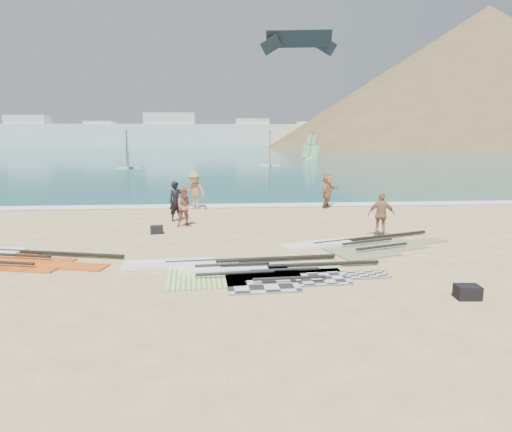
{
  "coord_description": "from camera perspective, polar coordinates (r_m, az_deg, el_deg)",
  "views": [
    {
      "loc": [
        -0.45,
        -10.92,
        3.81
      ],
      "look_at": [
        0.65,
        4.0,
        1.0
      ],
      "focal_mm": 30.0,
      "sensor_mm": 36.0,
      "label": 1
    }
  ],
  "objects": [
    {
      "name": "ground",
      "position": [
        11.58,
        -1.77,
        -8.58
      ],
      "size": [
        300.0,
        300.0,
        0.0
      ],
      "primitive_type": "plane",
      "color": "#DAC480",
      "rests_on": "ground"
    },
    {
      "name": "sea",
      "position": [
        142.97,
        -4.08,
        9.07
      ],
      "size": [
        300.0,
        240.0,
        0.06
      ],
      "primitive_type": "cube",
      "color": "#0C5154",
      "rests_on": "ground"
    },
    {
      "name": "surf_line",
      "position": [
        23.54,
        -3.06,
        1.3
      ],
      "size": [
        300.0,
        1.2,
        0.04
      ],
      "primitive_type": "cube",
      "color": "white",
      "rests_on": "ground"
    },
    {
      "name": "far_town",
      "position": [
        161.65,
        -9.81,
        10.71
      ],
      "size": [
        160.0,
        8.0,
        12.0
      ],
      "color": "white",
      "rests_on": "ground"
    },
    {
      "name": "headland_main",
      "position": [
        164.85,
        27.3,
        8.13
      ],
      "size": [
        143.0,
        143.0,
        45.0
      ],
      "primitive_type": "cone",
      "color": "brown",
      "rests_on": "ground"
    },
    {
      "name": "rig_grey",
      "position": [
        11.99,
        1.48,
        -7.64
      ],
      "size": [
        5.84,
        2.34,
        0.2
      ],
      "rotation": [
        0.0,
        0.0,
        0.06
      ],
      "color": "#232325",
      "rests_on": "ground"
    },
    {
      "name": "rig_green",
      "position": [
        12.5,
        -5.52,
        -6.91
      ],
      "size": [
        6.45,
        2.61,
        0.21
      ],
      "rotation": [
        0.0,
        0.0,
        0.08
      ],
      "color": "#62B917",
      "rests_on": "ground"
    },
    {
      "name": "rig_orange",
      "position": [
        15.36,
        13.01,
        -3.8
      ],
      "size": [
        6.31,
        3.58,
        0.2
      ],
      "rotation": [
        0.0,
        0.0,
        0.33
      ],
      "color": "#FFAE2B",
      "rests_on": "ground"
    },
    {
      "name": "rig_red",
      "position": [
        15.6,
        -30.11,
        -4.77
      ],
      "size": [
        6.09,
        3.1,
        0.2
      ],
      "rotation": [
        0.0,
        0.0,
        -0.24
      ],
      "color": "#B72801",
      "rests_on": "ground"
    },
    {
      "name": "gear_bag_near",
      "position": [
        17.37,
        -13.1,
        -1.79
      ],
      "size": [
        0.55,
        0.44,
        0.32
      ],
      "primitive_type": "cube",
      "rotation": [
        0.0,
        0.0,
        0.17
      ],
      "color": "black",
      "rests_on": "ground"
    },
    {
      "name": "gear_bag_far",
      "position": [
        11.44,
        26.38,
        -9.07
      ],
      "size": [
        0.58,
        0.43,
        0.33
      ],
      "primitive_type": "cube",
      "rotation": [
        0.0,
        0.0,
        -0.08
      ],
      "color": "black",
      "rests_on": "ground"
    },
    {
      "name": "person_wetsuit",
      "position": [
        19.63,
        -10.61,
        1.94
      ],
      "size": [
        0.79,
        0.69,
        1.81
      ],
      "primitive_type": "imported",
      "rotation": [
        0.0,
        0.0,
        0.49
      ],
      "color": "black",
      "rests_on": "ground"
    },
    {
      "name": "beachgoer_left",
      "position": [
        18.36,
        -9.39,
        1.21
      ],
      "size": [
        0.97,
        0.85,
        1.7
      ],
      "primitive_type": "imported",
      "rotation": [
        0.0,
        0.0,
        0.28
      ],
      "color": "#A7665B",
      "rests_on": "ground"
    },
    {
      "name": "beachgoer_mid",
      "position": [
        22.65,
        -8.18,
        3.39
      ],
      "size": [
        1.48,
        1.33,
        2.0
      ],
      "primitive_type": "imported",
      "rotation": [
        0.0,
        0.0,
        -0.58
      ],
      "color": "#A17E55",
      "rests_on": "ground"
    },
    {
      "name": "beachgoer_back",
      "position": [
        17.0,
        16.36,
        0.18
      ],
      "size": [
        1.07,
        0.63,
        1.7
      ],
      "primitive_type": "imported",
      "rotation": [
        0.0,
        0.0,
        2.92
      ],
      "color": "#A16F56",
      "rests_on": "ground"
    },
    {
      "name": "beachgoer_right",
      "position": [
        23.26,
        9.51,
        3.41
      ],
      "size": [
        1.46,
        1.75,
        1.89
      ],
      "primitive_type": "imported",
      "rotation": [
        0.0,
        0.0,
        0.96
      ],
      "color": "#B37C55",
      "rests_on": "ground"
    },
    {
      "name": "windsurfer_left",
      "position": [
        53.2,
        -16.77,
        7.5
      ],
      "size": [
        2.6,
        2.93,
        4.56
      ],
      "rotation": [
        0.0,
        0.0,
        0.31
      ],
      "color": "white",
      "rests_on": "ground"
    },
    {
      "name": "windsurfer_centre",
      "position": [
        55.26,
        1.87,
        8.03
      ],
      "size": [
        2.55,
        3.02,
        4.53
      ],
      "rotation": [
        0.0,
        0.0,
        -0.12
      ],
      "color": "white",
      "rests_on": "ground"
    },
    {
      "name": "windsurfer_right",
      "position": [
        70.19,
        7.3,
        8.51
      ],
      "size": [
        2.45,
        2.42,
        4.57
      ],
      "rotation": [
        0.0,
        0.0,
        0.91
      ],
      "color": "white",
      "rests_on": "ground"
    },
    {
      "name": "kitesurf_kite",
      "position": [
        52.12,
        5.72,
        22.22
      ],
      "size": [
        8.74,
        1.89,
        2.72
      ],
      "rotation": [
        0.0,
        0.0,
        -0.13
      ],
      "color": "black",
      "rests_on": "ground"
    }
  ]
}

